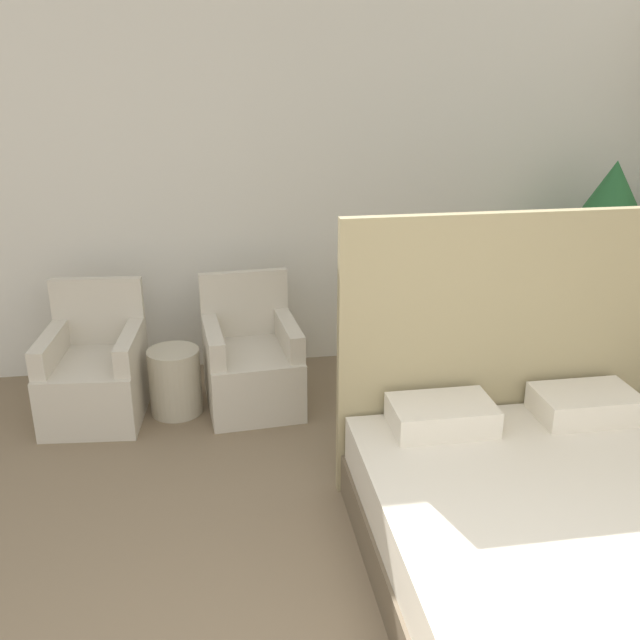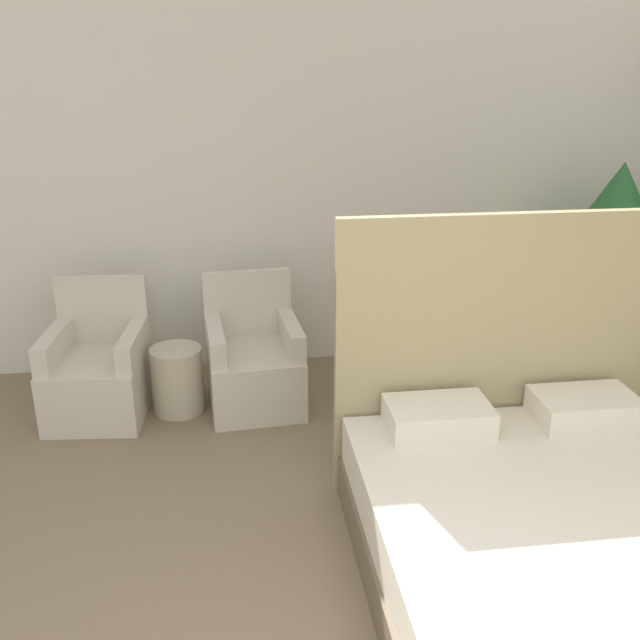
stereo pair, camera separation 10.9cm
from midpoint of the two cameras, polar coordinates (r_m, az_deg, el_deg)
name	(u,v)px [view 2 (the right image)]	position (r m, az deg, el deg)	size (l,w,h in m)	color
wall_back	(256,172)	(5.20, -4.52, 11.69)	(10.00, 0.06, 2.90)	silver
bed	(570,542)	(3.39, 20.29, -16.35)	(1.76, 2.12, 1.52)	brown
armchair_near_window_left	(98,375)	(4.88, -16.70, -4.27)	(0.66, 0.72, 0.86)	beige
armchair_near_window_right	(254,367)	(4.81, -4.64, -3.77)	(0.65, 0.71, 0.86)	beige
potted_palm	(614,239)	(5.38, 22.99, 5.95)	(0.92, 0.92, 1.57)	#4C4C4C
side_table	(178,380)	(4.81, -10.69, -4.71)	(0.34, 0.34, 0.44)	#B7AD93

